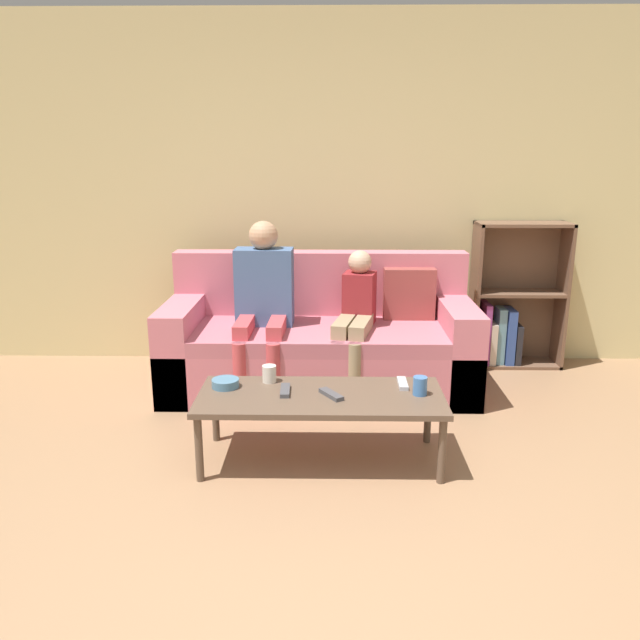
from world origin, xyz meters
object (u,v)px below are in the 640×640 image
person_child (355,316)px  tv_remote_0 (331,394)px  coffee_table (321,400)px  tv_remote_2 (403,383)px  cup_near (269,374)px  bookshelf (509,309)px  tv_remote_1 (285,390)px  snack_bowl (225,383)px  couch (321,345)px  cup_far (420,386)px  person_adult (263,295)px

person_child → tv_remote_0: size_ratio=5.74×
coffee_table → tv_remote_2: bearing=17.2°
person_child → cup_near: 0.93m
bookshelf → tv_remote_1: (-1.61, -1.60, -0.05)m
snack_bowl → tv_remote_2: bearing=2.5°
couch → cup_far: couch is taller
couch → tv_remote_0: couch is taller
cup_far → tv_remote_2: size_ratio=0.57×
person_child → snack_bowl: size_ratio=6.61×
person_child → tv_remote_1: bearing=-100.6°
couch → person_adult: person_adult is taller
bookshelf → cup_near: bookshelf is taller
coffee_table → couch: bearing=90.9°
cup_near → tv_remote_1: (0.10, -0.16, -0.04)m
couch → cup_far: size_ratio=21.43×
person_child → tv_remote_1: 1.03m
person_child → tv_remote_0: (-0.16, -0.98, -0.16)m
couch → cup_far: (0.53, -1.10, 0.12)m
couch → tv_remote_2: couch is taller
bookshelf → tv_remote_2: bearing=-123.4°
couch → tv_remote_0: size_ratio=12.45×
cup_far → person_child: bearing=107.6°
person_adult → tv_remote_2: 1.25m
coffee_table → cup_near: cup_near is taller
cup_near → tv_remote_1: 0.19m
coffee_table → person_adult: size_ratio=1.11×
coffee_table → cup_far: bearing=0.3°
person_adult → cup_near: size_ratio=12.39×
bookshelf → tv_remote_2: bookshelf is taller
tv_remote_1 → person_adult: bearing=100.2°
tv_remote_2 → snack_bowl: (-0.96, -0.04, 0.01)m
coffee_table → person_child: size_ratio=1.33×
cup_near → tv_remote_0: 0.40m
tv_remote_2 → tv_remote_0: bearing=-156.4°
coffee_table → tv_remote_2: size_ratio=7.55×
cup_near → cup_far: bearing=-12.4°
cup_far → tv_remote_1: cup_far is taller
coffee_table → cup_far: cup_far is taller
cup_near → tv_remote_1: size_ratio=0.55×
cup_near → snack_bowl: cup_near is taller
bookshelf → couch: bearing=-160.0°
tv_remote_0 → snack_bowl: (-0.57, 0.12, 0.01)m
tv_remote_0 → coffee_table: bearing=119.4°
coffee_table → tv_remote_0: 0.08m
person_child → tv_remote_1: (-0.40, -0.93, -0.16)m
tv_remote_0 → couch: bearing=60.4°
person_adult → cup_far: size_ratio=11.88×
snack_bowl → person_child: bearing=49.8°
couch → bookshelf: size_ratio=1.90×
cup_far → tv_remote_0: 0.46m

